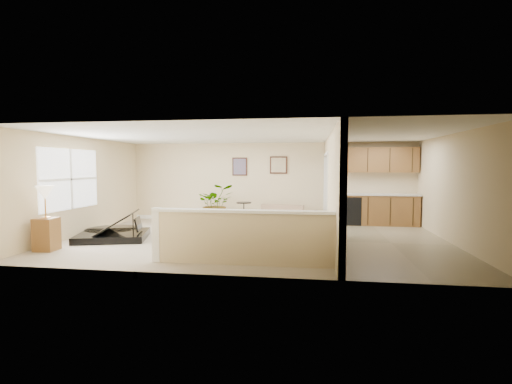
# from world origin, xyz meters

# --- Properties ---
(floor) EXTENTS (9.00, 9.00, 0.00)m
(floor) POSITION_xyz_m (0.00, 0.00, 0.00)
(floor) COLOR tan
(floor) RESTS_ON ground
(back_wall) EXTENTS (9.00, 0.04, 2.50)m
(back_wall) POSITION_xyz_m (0.00, 3.00, 1.25)
(back_wall) COLOR beige
(back_wall) RESTS_ON floor
(front_wall) EXTENTS (9.00, 0.04, 2.50)m
(front_wall) POSITION_xyz_m (0.00, -3.00, 1.25)
(front_wall) COLOR beige
(front_wall) RESTS_ON floor
(left_wall) EXTENTS (0.04, 6.00, 2.50)m
(left_wall) POSITION_xyz_m (-4.50, 0.00, 1.25)
(left_wall) COLOR beige
(left_wall) RESTS_ON floor
(right_wall) EXTENTS (0.04, 6.00, 2.50)m
(right_wall) POSITION_xyz_m (4.50, 0.00, 1.25)
(right_wall) COLOR beige
(right_wall) RESTS_ON floor
(ceiling) EXTENTS (9.00, 6.00, 0.04)m
(ceiling) POSITION_xyz_m (0.00, 0.00, 2.50)
(ceiling) COLOR silver
(ceiling) RESTS_ON back_wall
(kitchen_vinyl) EXTENTS (2.70, 6.00, 0.01)m
(kitchen_vinyl) POSITION_xyz_m (3.15, 0.00, 0.00)
(kitchen_vinyl) COLOR gray
(kitchen_vinyl) RESTS_ON floor
(interior_partition) EXTENTS (0.18, 5.99, 2.50)m
(interior_partition) POSITION_xyz_m (1.80, 0.25, 1.22)
(interior_partition) COLOR beige
(interior_partition) RESTS_ON floor
(pony_half_wall) EXTENTS (3.42, 0.22, 1.00)m
(pony_half_wall) POSITION_xyz_m (0.08, -2.30, 0.52)
(pony_half_wall) COLOR beige
(pony_half_wall) RESTS_ON floor
(left_window) EXTENTS (0.05, 2.15, 1.45)m
(left_window) POSITION_xyz_m (-4.49, -0.50, 1.45)
(left_window) COLOR white
(left_window) RESTS_ON left_wall
(wall_art_left) EXTENTS (0.48, 0.04, 0.58)m
(wall_art_left) POSITION_xyz_m (-0.95, 2.97, 1.75)
(wall_art_left) COLOR #3A1E15
(wall_art_left) RESTS_ON back_wall
(wall_mirror) EXTENTS (0.55, 0.04, 0.55)m
(wall_mirror) POSITION_xyz_m (0.30, 2.97, 1.80)
(wall_mirror) COLOR #3A1E15
(wall_mirror) RESTS_ON back_wall
(kitchen_cabinets) EXTENTS (2.36, 0.65, 2.33)m
(kitchen_cabinets) POSITION_xyz_m (3.19, 2.73, 0.87)
(kitchen_cabinets) COLOR olive
(kitchen_cabinets) RESTS_ON floor
(piano) EXTENTS (2.13, 2.13, 1.49)m
(piano) POSITION_xyz_m (-3.45, -0.33, 0.62)
(piano) COLOR black
(piano) RESTS_ON floor
(piano_bench) EXTENTS (0.70, 0.92, 0.55)m
(piano_bench) POSITION_xyz_m (-1.43, -0.12, 0.27)
(piano_bench) COLOR black
(piano_bench) RESTS_ON floor
(loveseat) EXTENTS (1.46, 0.97, 0.77)m
(loveseat) POSITION_xyz_m (0.40, 2.40, 0.29)
(loveseat) COLOR tan
(loveseat) RESTS_ON floor
(accent_table) EXTENTS (0.46, 0.46, 0.66)m
(accent_table) POSITION_xyz_m (-0.71, 2.36, 0.42)
(accent_table) COLOR black
(accent_table) RESTS_ON floor
(palm_plant) EXTENTS (1.38, 1.31, 1.22)m
(palm_plant) POSITION_xyz_m (-1.58, 2.33, 0.60)
(palm_plant) COLOR black
(palm_plant) RESTS_ON floor
(small_plant) EXTENTS (0.28, 0.28, 0.47)m
(small_plant) POSITION_xyz_m (1.45, 2.23, 0.20)
(small_plant) COLOR black
(small_plant) RESTS_ON floor
(lamp_stand) EXTENTS (0.43, 0.43, 1.36)m
(lamp_stand) POSITION_xyz_m (-4.15, -1.80, 0.58)
(lamp_stand) COLOR olive
(lamp_stand) RESTS_ON floor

